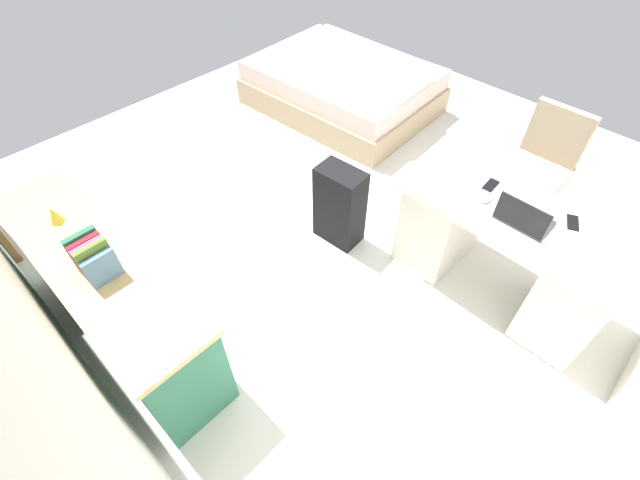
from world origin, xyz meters
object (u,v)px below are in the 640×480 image
(credenza, at_px, (114,297))
(laptop, at_px, (523,218))
(figurine_small, at_px, (54,215))
(cell_phone_by_mouse, at_px, (491,185))
(suitcase_black, at_px, (340,206))
(computer_mouse, at_px, (486,199))
(desk, at_px, (504,251))
(cell_phone_near_laptop, at_px, (573,223))
(office_chair, at_px, (535,174))
(bed, at_px, (343,87))

(credenza, distance_m, laptop, 2.54)
(credenza, xyz_separation_m, figurine_small, (0.41, 0.00, 0.44))
(credenza, xyz_separation_m, cell_phone_by_mouse, (-1.28, -2.14, 0.36))
(cell_phone_by_mouse, bearing_deg, laptop, 143.75)
(laptop, bearing_deg, suitcase_black, 14.70)
(computer_mouse, bearing_deg, credenza, 56.59)
(computer_mouse, bearing_deg, desk, -166.79)
(cell_phone_near_laptop, bearing_deg, suitcase_black, -3.42)
(office_chair, bearing_deg, cell_phone_by_mouse, 85.86)
(suitcase_black, distance_m, cell_phone_near_laptop, 1.56)
(office_chair, relative_size, computer_mouse, 9.40)
(computer_mouse, distance_m, figurine_small, 2.64)
(office_chair, height_order, computer_mouse, office_chair)
(suitcase_black, relative_size, cell_phone_near_laptop, 4.89)
(bed, distance_m, computer_mouse, 2.57)
(figurine_small, bearing_deg, cell_phone_by_mouse, -128.20)
(computer_mouse, xyz_separation_m, figurine_small, (1.73, 1.99, 0.07))
(bed, distance_m, cell_phone_by_mouse, 2.46)
(laptop, distance_m, cell_phone_by_mouse, 0.37)
(suitcase_black, distance_m, laptop, 1.30)
(computer_mouse, relative_size, figurine_small, 0.91)
(office_chair, distance_m, suitcase_black, 1.59)
(laptop, relative_size, figurine_small, 2.83)
(bed, bearing_deg, laptop, 154.26)
(bed, xyz_separation_m, figurine_small, (-0.50, 3.15, 0.58))
(office_chair, bearing_deg, computer_mouse, 89.59)
(office_chair, relative_size, cell_phone_by_mouse, 6.91)
(computer_mouse, relative_size, cell_phone_near_laptop, 0.74)
(suitcase_black, height_order, computer_mouse, computer_mouse)
(computer_mouse, distance_m, cell_phone_near_laptop, 0.52)
(credenza, relative_size, suitcase_black, 2.71)
(desk, bearing_deg, laptop, 110.28)
(credenza, bearing_deg, cell_phone_by_mouse, -120.87)
(cell_phone_near_laptop, distance_m, figurine_small, 3.10)
(desk, height_order, office_chair, office_chair)
(computer_mouse, bearing_deg, office_chair, -90.01)
(credenza, distance_m, cell_phone_near_laptop, 2.85)
(cell_phone_by_mouse, bearing_deg, desk, 155.66)
(bed, relative_size, cell_phone_near_laptop, 14.51)
(bed, relative_size, cell_phone_by_mouse, 14.51)
(bed, bearing_deg, credenza, 106.15)
(suitcase_black, distance_m, computer_mouse, 1.07)
(suitcase_black, height_order, figurine_small, figurine_small)
(suitcase_black, xyz_separation_m, cell_phone_near_laptop, (-1.40, -0.54, 0.41))
(laptop, distance_m, figurine_small, 2.78)
(credenza, height_order, suitcase_black, credenza)
(office_chair, distance_m, cell_phone_near_laptop, 0.95)
(bed, bearing_deg, desk, 155.74)
(bed, bearing_deg, cell_phone_by_mouse, 155.30)
(desk, xyz_separation_m, laptop, (-0.03, 0.09, 0.40))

